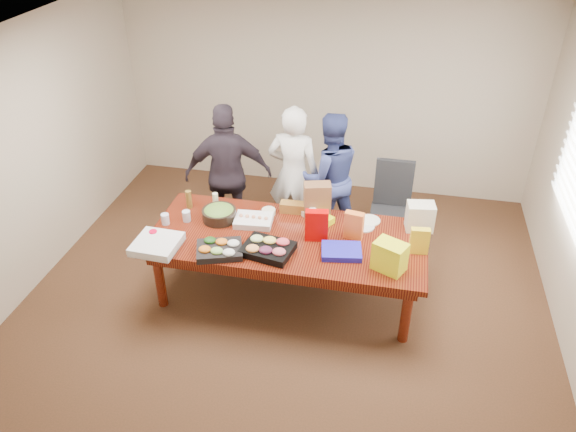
% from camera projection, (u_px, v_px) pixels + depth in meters
% --- Properties ---
extents(floor, '(5.50, 5.00, 0.02)m').
position_uv_depth(floor, '(288.00, 293.00, 6.06)').
color(floor, '#47301E').
rests_on(floor, ground).
extents(ceiling, '(5.50, 5.00, 0.02)m').
position_uv_depth(ceiling, '(287.00, 42.00, 4.59)').
color(ceiling, white).
rests_on(ceiling, wall_back).
extents(wall_back, '(5.50, 0.04, 2.70)m').
position_uv_depth(wall_back, '(326.00, 94.00, 7.38)').
color(wall_back, beige).
rests_on(wall_back, floor).
extents(wall_front, '(5.50, 0.04, 2.70)m').
position_uv_depth(wall_front, '(200.00, 390.00, 3.27)').
color(wall_front, beige).
rests_on(wall_front, floor).
extents(wall_left, '(0.04, 5.00, 2.70)m').
position_uv_depth(wall_left, '(30.00, 158.00, 5.80)').
color(wall_left, beige).
rests_on(wall_left, floor).
extents(conference_table, '(2.80, 1.20, 0.75)m').
position_uv_depth(conference_table, '(287.00, 265.00, 5.85)').
color(conference_table, '#4C1C0F').
rests_on(conference_table, floor).
extents(office_chair, '(0.54, 0.54, 1.05)m').
position_uv_depth(office_chair, '(390.00, 213.00, 6.45)').
color(office_chair, black).
rests_on(office_chair, floor).
extents(person_center, '(0.64, 0.44, 1.70)m').
position_uv_depth(person_center, '(294.00, 174.00, 6.55)').
color(person_center, white).
rests_on(person_center, floor).
extents(person_right, '(0.96, 0.86, 1.61)m').
position_uv_depth(person_right, '(329.00, 177.00, 6.60)').
color(person_right, navy).
rests_on(person_right, floor).
extents(person_left, '(1.09, 0.67, 1.73)m').
position_uv_depth(person_left, '(228.00, 175.00, 6.52)').
color(person_left, '#2A222B').
rests_on(person_left, floor).
extents(veggie_tray, '(0.52, 0.46, 0.07)m').
position_uv_depth(veggie_tray, '(219.00, 250.00, 5.40)').
color(veggie_tray, black).
rests_on(veggie_tray, conference_table).
extents(fruit_tray, '(0.54, 0.46, 0.07)m').
position_uv_depth(fruit_tray, '(268.00, 249.00, 5.40)').
color(fruit_tray, black).
rests_on(fruit_tray, conference_table).
extents(sheet_cake, '(0.41, 0.32, 0.07)m').
position_uv_depth(sheet_cake, '(254.00, 221.00, 5.84)').
color(sheet_cake, white).
rests_on(sheet_cake, conference_table).
extents(salad_bowl, '(0.42, 0.42, 0.12)m').
position_uv_depth(salad_bowl, '(219.00, 214.00, 5.89)').
color(salad_bowl, black).
rests_on(salad_bowl, conference_table).
extents(chip_bag_blue, '(0.42, 0.34, 0.06)m').
position_uv_depth(chip_bag_blue, '(341.00, 251.00, 5.39)').
color(chip_bag_blue, '#1F1DC3').
rests_on(chip_bag_blue, conference_table).
extents(chip_bag_red, '(0.24, 0.13, 0.33)m').
position_uv_depth(chip_bag_red, '(317.00, 225.00, 5.52)').
color(chip_bag_red, '#C40301').
rests_on(chip_bag_red, conference_table).
extents(chip_bag_yellow, '(0.19, 0.09, 0.27)m').
position_uv_depth(chip_bag_yellow, '(419.00, 241.00, 5.35)').
color(chip_bag_yellow, yellow).
rests_on(chip_bag_yellow, conference_table).
extents(chip_bag_orange, '(0.20, 0.11, 0.29)m').
position_uv_depth(chip_bag_orange, '(354.00, 225.00, 5.56)').
color(chip_bag_orange, orange).
rests_on(chip_bag_orange, conference_table).
extents(mayo_jar, '(0.09, 0.09, 0.13)m').
position_uv_depth(mayo_jar, '(313.00, 215.00, 5.87)').
color(mayo_jar, white).
rests_on(mayo_jar, conference_table).
extents(mustard_bottle, '(0.07, 0.07, 0.17)m').
position_uv_depth(mustard_bottle, '(322.00, 207.00, 5.96)').
color(mustard_bottle, gold).
rests_on(mustard_bottle, conference_table).
extents(dressing_bottle, '(0.08, 0.08, 0.20)m').
position_uv_depth(dressing_bottle, '(189.00, 199.00, 6.07)').
color(dressing_bottle, brown).
rests_on(dressing_bottle, conference_table).
extents(ranch_bottle, '(0.07, 0.07, 0.18)m').
position_uv_depth(ranch_bottle, '(216.00, 201.00, 6.06)').
color(ranch_bottle, beige).
rests_on(ranch_bottle, conference_table).
extents(banana_bunch, '(0.26, 0.23, 0.07)m').
position_uv_depth(banana_bunch, '(323.00, 219.00, 5.86)').
color(banana_bunch, '#D3D708').
rests_on(banana_bunch, conference_table).
extents(bread_loaf, '(0.28, 0.13, 0.11)m').
position_uv_depth(bread_loaf, '(293.00, 207.00, 6.01)').
color(bread_loaf, '#926125').
rests_on(bread_loaf, conference_table).
extents(kraft_bag, '(0.31, 0.23, 0.37)m').
position_uv_depth(kraft_bag, '(317.00, 199.00, 5.91)').
color(kraft_bag, brown).
rests_on(kraft_bag, conference_table).
extents(red_cup, '(0.10, 0.10, 0.11)m').
position_uv_depth(red_cup, '(154.00, 236.00, 5.57)').
color(red_cup, red).
rests_on(red_cup, conference_table).
extents(clear_cup_a, '(0.11, 0.11, 0.12)m').
position_uv_depth(clear_cup_a, '(165.00, 219.00, 5.82)').
color(clear_cup_a, silver).
rests_on(clear_cup_a, conference_table).
extents(clear_cup_b, '(0.10, 0.10, 0.12)m').
position_uv_depth(clear_cup_b, '(186.00, 216.00, 5.86)').
color(clear_cup_b, silver).
rests_on(clear_cup_b, conference_table).
extents(pizza_box_lower, '(0.45, 0.45, 0.05)m').
position_uv_depth(pizza_box_lower, '(157.00, 246.00, 5.47)').
color(pizza_box_lower, silver).
rests_on(pizza_box_lower, conference_table).
extents(pizza_box_upper, '(0.44, 0.44, 0.05)m').
position_uv_depth(pizza_box_upper, '(157.00, 243.00, 5.43)').
color(pizza_box_upper, white).
rests_on(pizza_box_upper, pizza_box_lower).
extents(plate_a, '(0.30, 0.30, 0.01)m').
position_uv_depth(plate_a, '(363.00, 226.00, 5.79)').
color(plate_a, silver).
rests_on(plate_a, conference_table).
extents(plate_b, '(0.26, 0.26, 0.01)m').
position_uv_depth(plate_b, '(370.00, 220.00, 5.89)').
color(plate_b, white).
rests_on(plate_b, conference_table).
extents(dip_bowl_a, '(0.17, 0.17, 0.06)m').
position_uv_depth(dip_bowl_a, '(307.00, 212.00, 5.98)').
color(dip_bowl_a, '#C7B392').
rests_on(dip_bowl_a, conference_table).
extents(dip_bowl_b, '(0.15, 0.15, 0.06)m').
position_uv_depth(dip_bowl_b, '(269.00, 212.00, 5.99)').
color(dip_bowl_b, beige).
rests_on(dip_bowl_b, conference_table).
extents(grocery_bag_white, '(0.30, 0.23, 0.29)m').
position_uv_depth(grocery_bag_white, '(420.00, 217.00, 5.69)').
color(grocery_bag_white, '#EBE8CB').
rests_on(grocery_bag_white, conference_table).
extents(grocery_bag_yellow, '(0.35, 0.31, 0.29)m').
position_uv_depth(grocery_bag_yellow, '(390.00, 256.00, 5.13)').
color(grocery_bag_yellow, '#F0F718').
rests_on(grocery_bag_yellow, conference_table).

